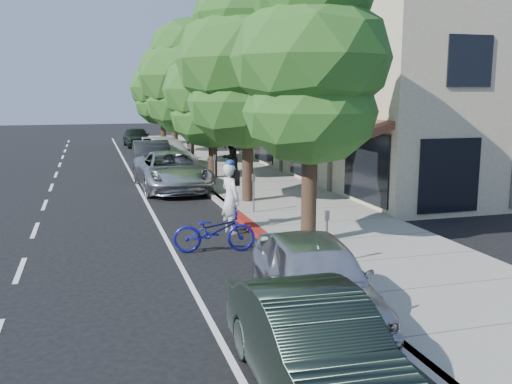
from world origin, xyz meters
name	(u,v)px	position (x,y,z in m)	size (l,w,h in m)	color
ground	(254,232)	(0.00, 0.00, 0.00)	(120.00, 120.00, 0.00)	black
sidewalk	(254,184)	(2.30, 8.00, 0.07)	(4.60, 56.00, 0.15)	gray
curb	(202,186)	(0.00, 8.00, 0.07)	(0.30, 56.00, 0.15)	#9E998E
curb_red_segment	(245,222)	(0.00, 1.00, 0.07)	(0.32, 4.00, 0.15)	maroon
storefront_building	(322,101)	(9.60, 18.00, 3.50)	(10.00, 36.00, 7.00)	beige
street_tree_0	(311,62)	(0.90, -2.00, 4.78)	(4.09, 4.09, 7.55)	black
street_tree_1	(247,64)	(0.90, 4.00, 5.02)	(5.08, 5.08, 8.16)	black
street_tree_2	(212,92)	(0.90, 10.00, 4.06)	(4.54, 4.54, 6.73)	black
street_tree_3	(189,78)	(0.90, 16.00, 4.79)	(5.71, 5.71, 8.04)	black
street_tree_4	(174,87)	(0.90, 22.00, 4.33)	(4.30, 4.30, 7.02)	black
street_tree_5	(162,89)	(0.90, 28.00, 4.28)	(4.91, 4.91, 7.13)	black
cyclist	(231,199)	(-0.70, 0.06, 1.02)	(0.74, 0.49, 2.03)	silver
bicycle	(214,231)	(-1.57, -1.74, 0.55)	(0.73, 2.09, 1.10)	navy
silver_suv	(171,171)	(-1.30, 8.00, 0.79)	(2.64, 5.72, 1.59)	#BCBDC1
dark_sedan	(152,158)	(-1.59, 12.93, 0.81)	(1.72, 4.94, 1.63)	black
white_pickup	(168,154)	(-0.50, 15.00, 0.77)	(2.17, 5.34, 1.55)	white
dark_suv_far	(137,137)	(-1.13, 27.75, 0.73)	(1.73, 4.30, 1.47)	black
near_car_a	(314,278)	(-0.78, -6.55, 0.76)	(1.81, 4.49, 1.53)	#BBBBC0
near_car_b	(314,347)	(-1.77, -9.00, 0.70)	(1.48, 4.25, 1.40)	black
pedestrian	(230,158)	(1.69, 9.82, 1.05)	(0.87, 0.68, 1.80)	black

